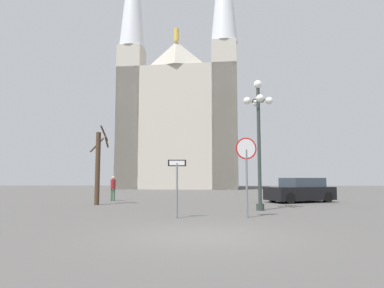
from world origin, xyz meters
name	(u,v)px	position (x,y,z in m)	size (l,w,h in m)	color
ground_plane	(202,236)	(0.00, 0.00, 0.00)	(120.00, 120.00, 0.00)	#514F4C
cathedral	(182,114)	(-2.93, 40.88, 10.90)	(17.74, 15.02, 39.90)	#BCB5A5
stop_sign	(246,161)	(1.68, 3.99, 2.10)	(0.80, 0.24, 2.98)	slate
one_way_arrow_sign	(177,180)	(-0.91, 3.74, 1.37)	(0.67, 0.08, 2.13)	slate
street_lamp	(259,125)	(2.65, 6.88, 3.93)	(1.38, 1.38, 6.04)	#2D3833
bare_tree	(98,166)	(-5.74, 9.87, 2.14)	(1.08, 1.02, 4.35)	#473323
parked_car_near_black	(300,191)	(6.02, 12.32, 0.70)	(4.45, 3.28, 1.48)	black
pedestrian_walking	(113,186)	(-5.73, 13.18, 0.96)	(0.32, 0.32, 1.59)	#33663F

